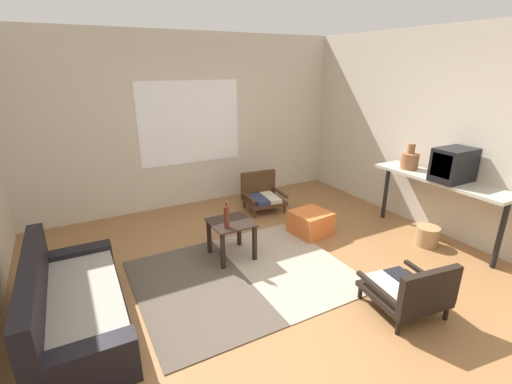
# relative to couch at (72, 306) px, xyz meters

# --- Properties ---
(ground_plane) EXTENTS (7.80, 7.80, 0.00)m
(ground_plane) POSITION_rel_couch_xyz_m (1.99, -0.56, -0.22)
(ground_plane) COLOR olive
(far_wall_with_window) EXTENTS (5.60, 0.13, 2.70)m
(far_wall_with_window) POSITION_rel_couch_xyz_m (1.99, 2.50, 1.13)
(far_wall_with_window) COLOR beige
(far_wall_with_window) RESTS_ON ground
(side_wall_right) EXTENTS (0.12, 6.60, 2.70)m
(side_wall_right) POSITION_rel_couch_xyz_m (4.65, -0.26, 1.13)
(side_wall_right) COLOR beige
(side_wall_right) RESTS_ON ground
(area_rug) EXTENTS (2.29, 1.86, 0.01)m
(area_rug) POSITION_rel_couch_xyz_m (1.70, 0.02, -0.22)
(area_rug) COLOR #4C4238
(area_rug) RESTS_ON ground
(couch) EXTENTS (0.77, 1.76, 0.71)m
(couch) POSITION_rel_couch_xyz_m (0.00, 0.00, 0.00)
(couch) COLOR black
(couch) RESTS_ON ground
(coffee_table) EXTENTS (0.49, 0.50, 0.46)m
(coffee_table) POSITION_rel_couch_xyz_m (1.76, 0.47, 0.13)
(coffee_table) COLOR black
(coffee_table) RESTS_ON ground
(armchair_by_window) EXTENTS (0.64, 0.59, 0.59)m
(armchair_by_window) POSITION_rel_couch_xyz_m (2.84, 1.63, 0.04)
(armchair_by_window) COLOR #472D19
(armchair_by_window) RESTS_ON ground
(armchair_striped_foreground) EXTENTS (0.71, 0.71, 0.57)m
(armchair_striped_foreground) POSITION_rel_couch_xyz_m (2.76, -1.29, 0.03)
(armchair_striped_foreground) COLOR black
(armchair_striped_foreground) RESTS_ON ground
(ottoman_orange) EXTENTS (0.52, 0.52, 0.33)m
(ottoman_orange) POSITION_rel_couch_xyz_m (2.98, 0.51, -0.06)
(ottoman_orange) COLOR #D1662D
(ottoman_orange) RESTS_ON ground
(console_shelf) EXTENTS (0.45, 1.77, 0.86)m
(console_shelf) POSITION_rel_couch_xyz_m (4.31, -0.39, 0.55)
(console_shelf) COLOR #B2AD9E
(console_shelf) RESTS_ON ground
(crt_television) EXTENTS (0.49, 0.33, 0.41)m
(crt_television) POSITION_rel_couch_xyz_m (4.30, -0.52, 0.84)
(crt_television) COLOR black
(crt_television) RESTS_ON console_shelf
(clay_vase) EXTENTS (0.23, 0.23, 0.35)m
(clay_vase) POSITION_rel_couch_xyz_m (4.31, 0.11, 0.76)
(clay_vase) COLOR #935B38
(clay_vase) RESTS_ON console_shelf
(glass_bottle) EXTENTS (0.06, 0.06, 0.32)m
(glass_bottle) POSITION_rel_couch_xyz_m (1.65, 0.35, 0.38)
(glass_bottle) COLOR #5B2319
(glass_bottle) RESTS_ON coffee_table
(wicker_basket) EXTENTS (0.29, 0.29, 0.25)m
(wicker_basket) POSITION_rel_couch_xyz_m (4.12, -0.47, -0.10)
(wicker_basket) COLOR #9E7A4C
(wicker_basket) RESTS_ON ground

